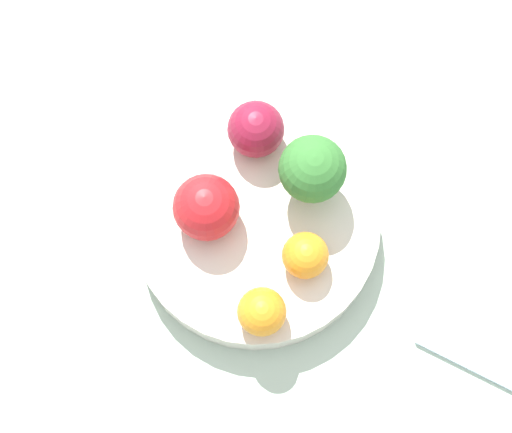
# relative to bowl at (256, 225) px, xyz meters

# --- Properties ---
(ground_plane) EXTENTS (6.00, 6.00, 0.00)m
(ground_plane) POSITION_rel_bowl_xyz_m (0.00, 0.00, -0.04)
(ground_plane) COLOR gray
(table_surface) EXTENTS (1.20, 1.20, 0.02)m
(table_surface) POSITION_rel_bowl_xyz_m (0.00, 0.00, -0.03)
(table_surface) COLOR #B2C6B2
(table_surface) RESTS_ON ground_plane
(bowl) EXTENTS (0.22, 0.22, 0.04)m
(bowl) POSITION_rel_bowl_xyz_m (0.00, 0.00, 0.00)
(bowl) COLOR silver
(bowl) RESTS_ON table_surface
(broccoli) EXTENTS (0.06, 0.06, 0.08)m
(broccoli) POSITION_rel_bowl_xyz_m (-0.04, -0.04, 0.06)
(broccoli) COLOR #8CB76B
(broccoli) RESTS_ON bowl
(apple_red) EXTENTS (0.06, 0.06, 0.06)m
(apple_red) POSITION_rel_bowl_xyz_m (0.04, 0.01, 0.05)
(apple_red) COLOR red
(apple_red) RESTS_ON bowl
(apple_green) EXTENTS (0.05, 0.05, 0.05)m
(apple_green) POSITION_rel_bowl_xyz_m (0.02, -0.07, 0.04)
(apple_green) COLOR maroon
(apple_green) RESTS_ON bowl
(orange_front) EXTENTS (0.04, 0.04, 0.04)m
(orange_front) POSITION_rel_bowl_xyz_m (-0.05, 0.03, 0.04)
(orange_front) COLOR orange
(orange_front) RESTS_ON bowl
(orange_back) EXTENTS (0.04, 0.04, 0.04)m
(orange_back) POSITION_rel_bowl_xyz_m (-0.02, 0.08, 0.04)
(orange_back) COLOR orange
(orange_back) RESTS_ON bowl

